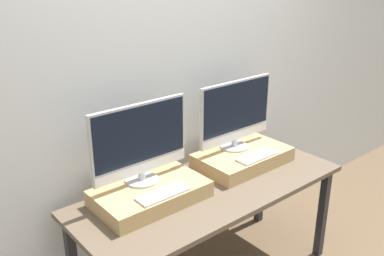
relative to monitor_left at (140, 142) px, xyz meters
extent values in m
cube|color=silver|center=(0.37, 0.24, 0.26)|extent=(8.00, 0.04, 2.60)
cube|color=brown|center=(0.37, -0.18, -0.35)|extent=(1.69, 0.69, 0.03)
cube|color=#232328|center=(1.16, -0.46, -0.70)|extent=(0.05, 0.05, 0.67)
cube|color=#232328|center=(1.16, 0.11, -0.70)|extent=(0.05, 0.05, 0.67)
cube|color=tan|center=(0.00, -0.08, -0.29)|extent=(0.62, 0.37, 0.09)
cylinder|color=#B2B2B7|center=(0.00, 0.00, -0.23)|extent=(0.19, 0.19, 0.01)
cylinder|color=#B2B2B7|center=(0.00, 0.00, -0.21)|extent=(0.04, 0.04, 0.04)
cube|color=#B2B2B7|center=(0.00, 0.00, 0.02)|extent=(0.60, 0.02, 0.40)
cube|color=black|center=(0.00, -0.01, 0.05)|extent=(0.57, 0.00, 0.32)
cube|color=silver|center=(0.00, -0.01, -0.15)|extent=(0.59, 0.00, 0.06)
cube|color=silver|center=(0.00, -0.20, -0.23)|extent=(0.30, 0.11, 0.01)
cube|color=#B2B2B7|center=(0.00, -0.20, -0.23)|extent=(0.28, 0.10, 0.00)
cube|color=tan|center=(0.74, -0.08, -0.29)|extent=(0.62, 0.37, 0.09)
cylinder|color=#B2B2B7|center=(0.74, 0.00, -0.23)|extent=(0.19, 0.19, 0.01)
cylinder|color=#B2B2B7|center=(0.74, 0.00, -0.21)|extent=(0.04, 0.04, 0.04)
cube|color=#B2B2B7|center=(0.74, 0.00, 0.02)|extent=(0.60, 0.02, 0.40)
cube|color=black|center=(0.74, -0.01, 0.05)|extent=(0.57, 0.00, 0.32)
cube|color=silver|center=(0.74, -0.01, -0.15)|extent=(0.59, 0.00, 0.06)
cube|color=silver|center=(0.74, -0.20, -0.23)|extent=(0.30, 0.11, 0.01)
cube|color=#B2B2B7|center=(0.74, -0.20, -0.23)|extent=(0.28, 0.10, 0.00)
camera|label=1|loc=(-1.16, -1.83, 0.91)|focal=40.00mm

